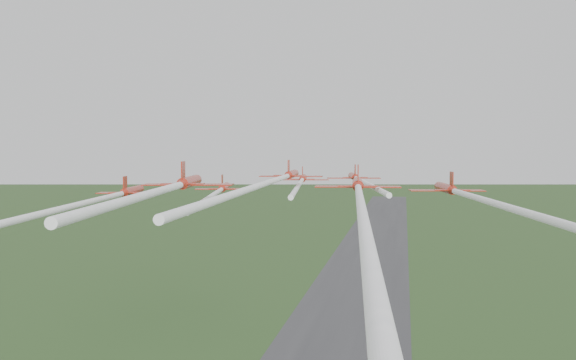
% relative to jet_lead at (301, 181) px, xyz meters
% --- Properties ---
extents(runway, '(38.00, 900.00, 0.04)m').
position_rel_jet_lead_xyz_m(runway, '(-0.72, 193.20, -48.32)').
color(runway, '#37373A').
rests_on(runway, ground).
extents(jet_lead, '(10.66, 51.74, 2.70)m').
position_rel_jet_lead_xyz_m(jet_lead, '(0.00, 0.00, 0.00)').
color(jet_lead, '#AF2818').
extents(jet_row2_left, '(12.50, 45.92, 2.65)m').
position_rel_jet_lead_xyz_m(jet_row2_left, '(-9.80, -12.49, -0.87)').
color(jet_row2_left, '#AF2818').
extents(jet_row2_right, '(10.50, 45.08, 2.38)m').
position_rel_jet_lead_xyz_m(jet_row2_right, '(10.04, -13.10, 0.96)').
color(jet_row2_right, '#AF2818').
extents(jet_row3_left, '(14.78, 65.01, 2.64)m').
position_rel_jet_lead_xyz_m(jet_row3_left, '(-16.98, -36.00, -0.54)').
color(jet_row3_left, '#AF2818').
extents(jet_row3_mid, '(8.42, 61.79, 2.49)m').
position_rel_jet_lead_xyz_m(jet_row3_mid, '(2.19, -31.46, 1.67)').
color(jet_row3_mid, '#AF2818').
extents(jet_row3_right, '(13.18, 69.42, 2.78)m').
position_rel_jet_lead_xyz_m(jet_row3_right, '(23.56, -34.46, 0.09)').
color(jet_row3_right, '#AF2818').
extents(jet_row4_left, '(11.89, 46.56, 2.96)m').
position_rel_jet_lead_xyz_m(jet_row4_left, '(-6.04, -40.26, 1.39)').
color(jet_row4_left, '#AF2818').
extents(jet_row4_right, '(9.51, 65.94, 2.65)m').
position_rel_jet_lead_xyz_m(jet_row4_right, '(12.61, -49.85, 1.37)').
color(jet_row4_right, '#AF2818').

